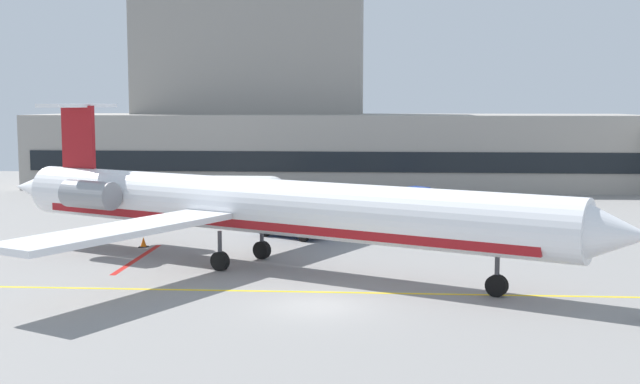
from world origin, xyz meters
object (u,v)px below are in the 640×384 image
at_px(regional_jet, 257,206).
at_px(pushback_tractor, 422,207).
at_px(fuel_tank, 230,189).
at_px(baggage_tug, 300,220).

distance_m(regional_jet, pushback_tractor, 17.65).
bearing_deg(regional_jet, fuel_tank, 103.42).
xyz_separation_m(regional_jet, baggage_tug, (1.27, 8.54, -1.85)).
distance_m(baggage_tug, pushback_tractor, 9.99).
height_order(baggage_tug, pushback_tractor, pushback_tractor).
bearing_deg(baggage_tug, pushback_tractor, 42.36).
bearing_deg(fuel_tank, regional_jet, -76.58).
bearing_deg(fuel_tank, baggage_tug, -64.68).
bearing_deg(pushback_tractor, regional_jet, -119.54).
bearing_deg(pushback_tractor, baggage_tug, -137.64).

